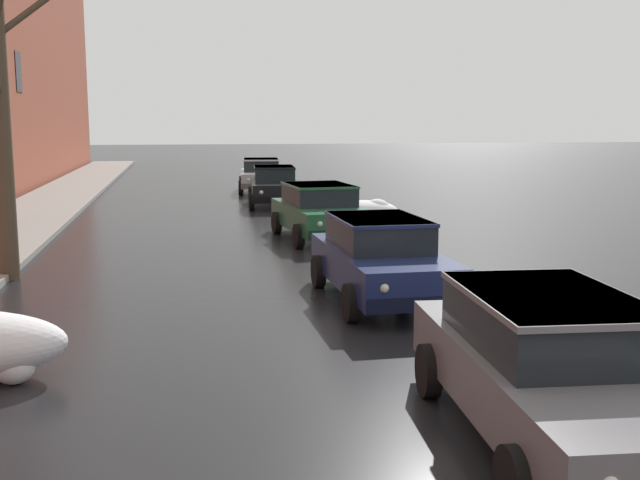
# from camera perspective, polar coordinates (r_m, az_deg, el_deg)

# --- Properties ---
(snow_bank_along_left_kerb) EXTENTS (2.08, 1.28, 0.73)m
(snow_bank_along_left_kerb) POSITION_cam_1_polar(r_m,az_deg,el_deg) (23.16, 3.29, 2.11)
(snow_bank_along_left_kerb) COLOR white
(snow_bank_along_left_kerb) RESTS_ON ground
(bare_tree_mid_block) EXTENTS (2.84, 2.65, 7.28)m
(bare_tree_mid_block) POSITION_cam_1_polar(r_m,az_deg,el_deg) (15.86, -22.58, 10.78)
(bare_tree_mid_block) COLOR #4C3D2D
(bare_tree_mid_block) RESTS_ON ground
(sedan_grey_approaching_near_lane) EXTENTS (2.14, 4.53, 1.42)m
(sedan_grey_approaching_near_lane) POSITION_cam_1_polar(r_m,az_deg,el_deg) (7.75, 16.79, -8.83)
(sedan_grey_approaching_near_lane) COLOR slate
(sedan_grey_approaching_near_lane) RESTS_ON ground
(sedan_darkblue_parked_kerbside_close) EXTENTS (1.91, 4.16, 1.42)m
(sedan_darkblue_parked_kerbside_close) POSITION_cam_1_polar(r_m,az_deg,el_deg) (13.18, 4.47, -1.26)
(sedan_darkblue_parked_kerbside_close) COLOR navy
(sedan_darkblue_parked_kerbside_close) RESTS_ON ground
(sedan_green_parked_kerbside_mid) EXTENTS (2.25, 4.24, 1.42)m
(sedan_green_parked_kerbside_mid) POSITION_cam_1_polar(r_m,az_deg,el_deg) (19.96, 0.02, 2.22)
(sedan_green_parked_kerbside_mid) COLOR #1E5633
(sedan_green_parked_kerbside_mid) RESTS_ON ground
(sedan_black_parked_far_down_block) EXTENTS (2.06, 4.13, 1.42)m
(sedan_black_parked_far_down_block) POSITION_cam_1_polar(r_m,az_deg,el_deg) (27.76, -3.39, 4.07)
(sedan_black_parked_far_down_block) COLOR black
(sedan_black_parked_far_down_block) RESTS_ON ground
(sedan_silver_queued_behind_truck) EXTENTS (2.16, 4.19, 1.42)m
(sedan_silver_queued_behind_truck) POSITION_cam_1_polar(r_m,az_deg,el_deg) (33.24, -4.37, 4.85)
(sedan_silver_queued_behind_truck) COLOR #B7B7BC
(sedan_silver_queued_behind_truck) RESTS_ON ground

